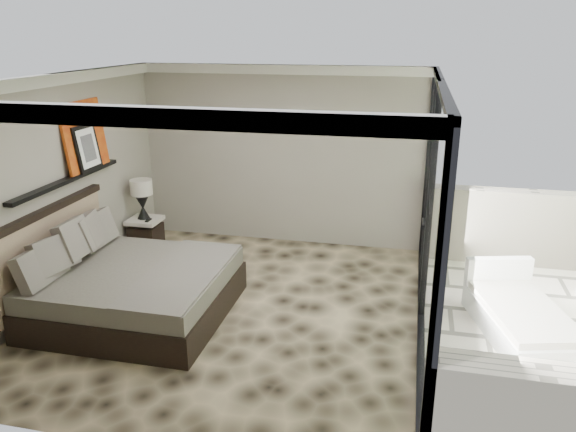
% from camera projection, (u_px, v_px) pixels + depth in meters
% --- Properties ---
extents(floor, '(5.00, 5.00, 0.00)m').
position_uv_depth(floor, '(235.00, 309.00, 6.95)').
color(floor, black).
rests_on(floor, ground).
extents(ceiling, '(4.50, 5.00, 0.02)m').
position_uv_depth(ceiling, '(227.00, 78.00, 6.07)').
color(ceiling, silver).
rests_on(ceiling, back_wall).
extents(back_wall, '(4.50, 0.02, 2.80)m').
position_uv_depth(back_wall, '(281.00, 156.00, 8.81)').
color(back_wall, gray).
rests_on(back_wall, floor).
extents(left_wall, '(0.02, 5.00, 2.80)m').
position_uv_depth(left_wall, '(60.00, 189.00, 6.98)').
color(left_wall, gray).
rests_on(left_wall, floor).
extents(glass_wall, '(0.08, 5.00, 2.80)m').
position_uv_depth(glass_wall, '(430.00, 215.00, 6.03)').
color(glass_wall, white).
rests_on(glass_wall, floor).
extents(terrace_slab, '(3.00, 5.00, 0.12)m').
position_uv_depth(terrace_slab, '(560.00, 350.00, 6.17)').
color(terrace_slab, beige).
rests_on(terrace_slab, ground).
extents(picture_ledge, '(0.12, 2.20, 0.05)m').
position_uv_depth(picture_ledge, '(68.00, 180.00, 7.03)').
color(picture_ledge, black).
rests_on(picture_ledge, left_wall).
extents(bed, '(2.20, 2.12, 1.21)m').
position_uv_depth(bed, '(128.00, 286.00, 6.75)').
color(bed, black).
rests_on(bed, floor).
extents(nightstand, '(0.49, 0.49, 0.47)m').
position_uv_depth(nightstand, '(146.00, 236.00, 8.76)').
color(nightstand, black).
rests_on(nightstand, floor).
extents(table_lamp, '(0.34, 0.34, 0.61)m').
position_uv_depth(table_lamp, '(142.00, 194.00, 8.55)').
color(table_lamp, black).
rests_on(table_lamp, nightstand).
extents(abstract_canvas, '(0.13, 0.90, 0.90)m').
position_uv_depth(abstract_canvas, '(84.00, 136.00, 7.33)').
color(abstract_canvas, '#9E3E0D').
rests_on(abstract_canvas, picture_ledge).
extents(framed_print, '(0.11, 0.50, 0.60)m').
position_uv_depth(framed_print, '(87.00, 148.00, 7.32)').
color(framed_print, black).
rests_on(framed_print, picture_ledge).
extents(lounger, '(1.20, 1.78, 0.64)m').
position_uv_depth(lounger, '(520.00, 318.00, 6.33)').
color(lounger, white).
rests_on(lounger, terrace_slab).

